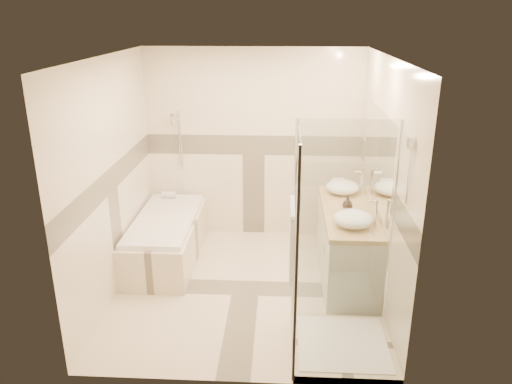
# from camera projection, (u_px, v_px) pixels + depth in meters

# --- Properties ---
(room) EXTENTS (2.82, 3.02, 2.52)m
(room) POSITION_uv_depth(u_px,v_px,m) (250.00, 181.00, 5.14)
(room) COLOR beige
(room) RESTS_ON ground
(bathtub) EXTENTS (0.75, 1.70, 0.56)m
(bathtub) POSITION_uv_depth(u_px,v_px,m) (166.00, 236.00, 6.12)
(bathtub) COLOR beige
(bathtub) RESTS_ON ground
(vanity) EXTENTS (0.58, 1.62, 0.85)m
(vanity) POSITION_uv_depth(u_px,v_px,m) (347.00, 244.00, 5.64)
(vanity) COLOR silver
(vanity) RESTS_ON ground
(shower_enclosure) EXTENTS (0.96, 0.93, 2.04)m
(shower_enclosure) POSITION_uv_depth(u_px,v_px,m) (331.00, 298.00, 4.43)
(shower_enclosure) COLOR beige
(shower_enclosure) RESTS_ON ground
(vessel_sink_near) EXTENTS (0.40, 0.40, 0.16)m
(vessel_sink_near) POSITION_uv_depth(u_px,v_px,m) (342.00, 187.00, 5.95)
(vessel_sink_near) COLOR white
(vessel_sink_near) RESTS_ON vanity
(vessel_sink_far) EXTENTS (0.40, 0.40, 0.16)m
(vessel_sink_far) POSITION_uv_depth(u_px,v_px,m) (353.00, 219.00, 5.03)
(vessel_sink_far) COLOR white
(vessel_sink_far) RESTS_ON vanity
(faucet_near) EXTENTS (0.12, 0.03, 0.29)m
(faucet_near) POSITION_uv_depth(u_px,v_px,m) (361.00, 180.00, 5.91)
(faucet_near) COLOR silver
(faucet_near) RESTS_ON vanity
(faucet_far) EXTENTS (0.12, 0.03, 0.29)m
(faucet_far) POSITION_uv_depth(u_px,v_px,m) (375.00, 211.00, 4.99)
(faucet_far) COLOR silver
(faucet_far) RESTS_ON vanity
(amenity_bottle_a) EXTENTS (0.07, 0.07, 0.15)m
(amenity_bottle_a) POSITION_uv_depth(u_px,v_px,m) (349.00, 206.00, 5.37)
(amenity_bottle_a) COLOR black
(amenity_bottle_a) RESTS_ON vanity
(amenity_bottle_b) EXTENTS (0.14, 0.14, 0.15)m
(amenity_bottle_b) POSITION_uv_depth(u_px,v_px,m) (348.00, 203.00, 5.47)
(amenity_bottle_b) COLOR black
(amenity_bottle_b) RESTS_ON vanity
(folded_towels) EXTENTS (0.21, 0.29, 0.09)m
(folded_towels) POSITION_uv_depth(u_px,v_px,m) (340.00, 184.00, 6.16)
(folded_towels) COLOR silver
(folded_towels) RESTS_ON vanity
(rolled_towel) EXTENTS (0.19, 0.09, 0.09)m
(rolled_towel) POSITION_uv_depth(u_px,v_px,m) (169.00, 195.00, 6.64)
(rolled_towel) COLOR silver
(rolled_towel) RESTS_ON bathtub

